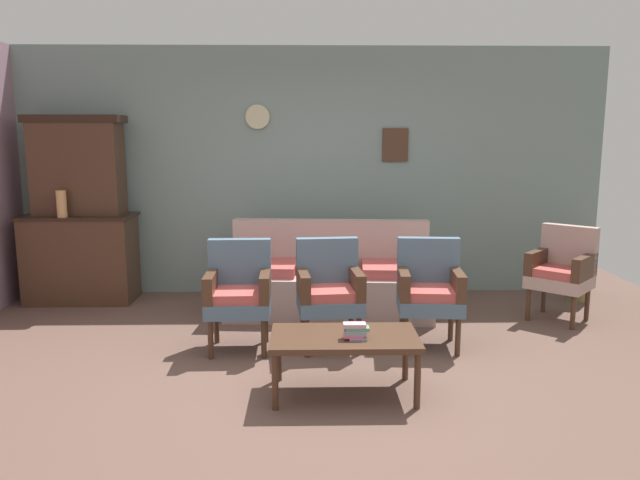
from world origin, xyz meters
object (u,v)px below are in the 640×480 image
object	(u,v)px
side_cabinet	(81,258)
armchair_near_cabinet	(429,288)
wingback_chair_by_fireplace	(562,269)
book_stack_on_table	(356,331)
vase_on_cabinet	(62,204)
armchair_by_doorway	(239,290)
armchair_row_middle	(329,288)
floral_couch	(329,281)
floor_vase_by_wall	(581,266)
coffee_table	(344,341)

from	to	relation	value
side_cabinet	armchair_near_cabinet	world-z (taller)	side_cabinet
wingback_chair_by_fireplace	book_stack_on_table	world-z (taller)	wingback_chair_by_fireplace
vase_on_cabinet	armchair_by_doorway	size ratio (longest dim) A/B	0.31
armchair_row_middle	vase_on_cabinet	bearing A→B (deg)	154.43
floral_couch	book_stack_on_table	size ratio (longest dim) A/B	11.96
side_cabinet	book_stack_on_table	xyz separation A→B (m)	(2.73, -2.51, 0.01)
side_cabinet	vase_on_cabinet	distance (m)	0.64
vase_on_cabinet	floral_couch	world-z (taller)	vase_on_cabinet
side_cabinet	armchair_row_middle	world-z (taller)	side_cabinet
book_stack_on_table	floor_vase_by_wall	xyz separation A→B (m)	(2.60, 2.41, -0.10)
wingback_chair_by_fireplace	floor_vase_by_wall	size ratio (longest dim) A/B	1.19
side_cabinet	floral_couch	size ratio (longest dim) A/B	0.56
vase_on_cabinet	coffee_table	bearing A→B (deg)	-39.29
vase_on_cabinet	armchair_near_cabinet	world-z (taller)	vase_on_cabinet
side_cabinet	armchair_row_middle	xyz separation A→B (m)	(2.59, -1.47, 0.03)
side_cabinet	book_stack_on_table	size ratio (longest dim) A/B	6.74
side_cabinet	vase_on_cabinet	world-z (taller)	vase_on_cabinet
side_cabinet	armchair_by_doorway	distance (m)	2.38
armchair_by_doorway	armchair_row_middle	distance (m)	0.75
book_stack_on_table	floor_vase_by_wall	size ratio (longest dim) A/B	0.23
coffee_table	book_stack_on_table	bearing A→B (deg)	-47.95
armchair_by_doorway	armchair_near_cabinet	world-z (taller)	same
side_cabinet	coffee_table	size ratio (longest dim) A/B	1.16
armchair_row_middle	book_stack_on_table	bearing A→B (deg)	-82.41
vase_on_cabinet	coffee_table	distance (m)	3.61
wingback_chair_by_fireplace	coffee_table	size ratio (longest dim) A/B	0.90
coffee_table	wingback_chair_by_fireplace	bearing A→B (deg)	37.47
side_cabinet	armchair_by_doorway	bearing A→B (deg)	-39.35
floral_couch	coffee_table	distance (m)	1.95
side_cabinet	wingback_chair_by_fireplace	distance (m)	4.90
floral_couch	floor_vase_by_wall	xyz separation A→B (m)	(2.70, 0.39, 0.05)
armchair_row_middle	coffee_table	size ratio (longest dim) A/B	0.90
armchair_row_middle	floral_couch	bearing A→B (deg)	87.76
coffee_table	vase_on_cabinet	bearing A→B (deg)	140.71
book_stack_on_table	side_cabinet	bearing A→B (deg)	137.34
floral_couch	floor_vase_by_wall	distance (m)	2.73
coffee_table	floor_vase_by_wall	distance (m)	3.54
armchair_by_doorway	book_stack_on_table	size ratio (longest dim) A/B	5.25
side_cabinet	floor_vase_by_wall	xyz separation A→B (m)	(5.32, -0.10, -0.09)
wingback_chair_by_fireplace	vase_on_cabinet	bearing A→B (deg)	173.35
coffee_table	book_stack_on_table	size ratio (longest dim) A/B	5.83
vase_on_cabinet	armchair_by_doorway	xyz separation A→B (m)	(1.93, -1.32, -0.57)
armchair_near_cabinet	vase_on_cabinet	bearing A→B (deg)	159.89
armchair_row_middle	coffee_table	world-z (taller)	armchair_row_middle
armchair_by_doorway	book_stack_on_table	distance (m)	1.34
armchair_by_doorway	floral_couch	bearing A→B (deg)	52.47
armchair_near_cabinet	wingback_chair_by_fireplace	size ratio (longest dim) A/B	1.00
vase_on_cabinet	coffee_table	size ratio (longest dim) A/B	0.28
vase_on_cabinet	armchair_near_cabinet	size ratio (longest dim) A/B	0.31
wingback_chair_by_fireplace	floor_vase_by_wall	distance (m)	0.83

